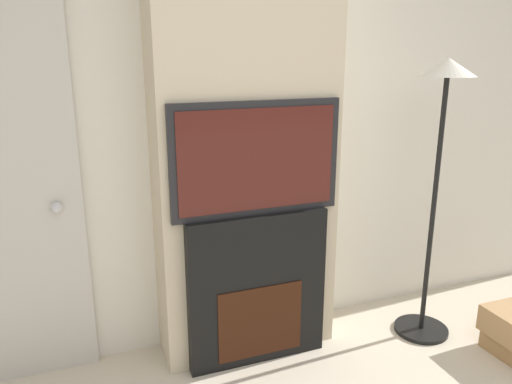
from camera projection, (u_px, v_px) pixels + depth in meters
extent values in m
cube|color=silver|center=(235.00, 120.00, 2.88)|extent=(6.00, 0.06, 2.70)
cube|color=beige|center=(246.00, 124.00, 2.71)|extent=(1.02, 0.32, 2.70)
cube|color=black|center=(256.00, 288.00, 2.82)|extent=(0.80, 0.14, 0.89)
cube|color=#33160A|center=(261.00, 322.00, 2.81)|extent=(0.50, 0.01, 0.43)
cube|color=black|center=(256.00, 159.00, 2.62)|extent=(0.93, 0.06, 0.61)
cube|color=#471914|center=(258.00, 160.00, 2.59)|extent=(0.86, 0.01, 0.54)
cylinder|color=black|center=(421.00, 329.00, 3.20)|extent=(0.34, 0.34, 0.03)
cylinder|color=black|center=(433.00, 211.00, 2.98)|extent=(0.03, 0.03, 1.57)
cone|color=#B7B2A3|center=(448.00, 67.00, 2.75)|extent=(0.31, 0.31, 0.10)
sphere|color=silver|center=(57.00, 208.00, 2.56)|extent=(0.06, 0.06, 0.06)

